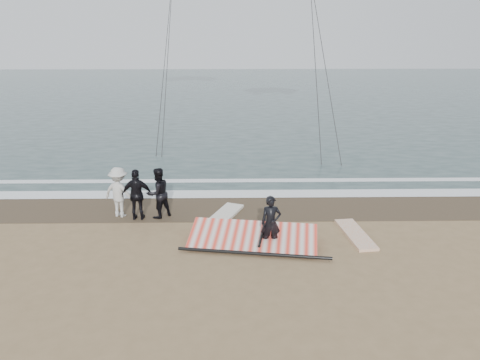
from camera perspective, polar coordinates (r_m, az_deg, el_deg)
The scene contains 10 objects.
ground at distance 13.68m, azimuth 0.16°, elevation -10.42°, with size 120.00×120.00×0.00m, color #8C704C.
sea at distance 45.45m, azimuth -0.65°, elevation 10.24°, with size 120.00×54.00×0.02m, color #233838.
wet_sand at distance 17.75m, azimuth -0.12°, elevation -3.33°, with size 120.00×2.80×0.01m, color #4C3D2B.
foam_near at distance 19.05m, azimuth -0.18°, elevation -1.70°, with size 120.00×0.90×0.01m, color white.
foam_far at distance 20.65m, azimuth -0.24°, elevation -0.06°, with size 120.00×0.45×0.01m, color white.
man_main at distance 14.37m, azimuth 3.79°, elevation -5.21°, with size 0.62×0.41×1.69m, color black.
board_white at distance 15.92m, azimuth 13.90°, elevation -6.44°, with size 0.65×2.33×0.09m, color silver.
board_cream at distance 16.76m, azimuth -2.21°, elevation -4.55°, with size 0.68×2.56×0.11m, color silver.
trio_cluster at distance 16.95m, azimuth -12.52°, elevation -1.57°, with size 2.64×1.18×1.85m.
sail_rig at distance 14.90m, azimuth 1.29°, elevation -7.01°, with size 4.59×2.33×0.51m.
Camera 1 is at (-0.24, -11.96, 6.65)m, focal length 35.00 mm.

